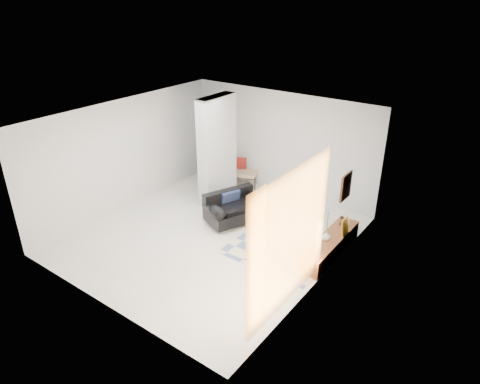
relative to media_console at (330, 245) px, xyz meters
The scene contains 17 objects.
floor 2.68m from the media_console, 160.29° to the right, with size 6.00×6.00×0.00m, color white.
ceiling 3.73m from the media_console, 160.29° to the right, with size 6.00×6.00×0.00m, color white.
wall_back 3.49m from the media_console, 140.23° to the left, with size 6.00×6.00×0.00m, color silver.
wall_front 4.80m from the media_console, 122.85° to the right, with size 6.00×6.00×0.00m, color silver.
wall_left 5.48m from the media_console, behind, with size 6.00×6.00×0.00m, color silver.
wall_right 1.52m from the media_console, 75.71° to the right, with size 6.00×6.00×0.00m, color silver.
partition_column 3.88m from the media_console, 169.10° to the left, with size 0.35×1.20×2.80m, color silver.
hallway_door 5.12m from the media_console, 156.00° to the left, with size 0.85×0.06×2.04m, color silver.
curtain 2.41m from the media_console, 85.82° to the right, with size 2.55×2.55×0.00m, color #FFAF43.
wall_art 1.46m from the media_console, ahead, with size 0.04×0.45×0.55m, color #3D2410.
media_console is the anchor object (origin of this frame).
loveseat 2.53m from the media_console, behind, with size 1.25×1.56×0.76m.
daybed 4.32m from the media_console, 156.57° to the left, with size 1.68×1.19×0.77m.
area_rug 1.17m from the media_console, 142.63° to the right, with size 2.13×1.42×0.01m, color beige.
cylinder_lamp 0.76m from the media_console, 92.05° to the right, with size 0.12×0.12×0.63m, color white.
bronze_figurine 0.71m from the media_console, 94.45° to the left, with size 0.11×0.11×0.22m, color black, non-canonical shape.
vase 0.33m from the media_console, 109.07° to the right, with size 0.20×0.20×0.20m, color silver.
Camera 1 is at (5.52, -6.51, 5.18)m, focal length 32.00 mm.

